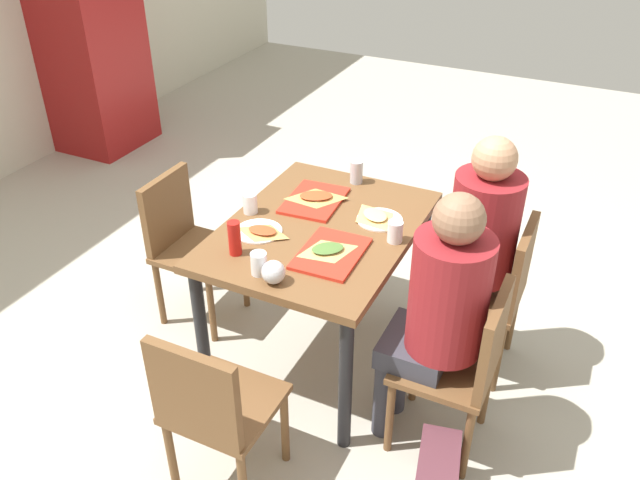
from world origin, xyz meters
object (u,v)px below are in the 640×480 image
main_table (320,245)px  tray_red_near (331,253)px  person_in_red (439,305)px  pizza_slice_c (262,231)px  plastic_cup_a (250,203)px  condiment_bottle (235,238)px  chair_left_end (212,407)px  soda_can (356,172)px  pizza_slice_d (375,216)px  plastic_cup_b (395,232)px  drink_fridge (90,34)px  plastic_cup_c (259,263)px  chair_far_side (185,238)px  foil_bundle (273,272)px  tray_red_far (314,200)px  chair_near_right (497,287)px  paper_plate_center (259,231)px  person_in_brown_jacket (474,237)px  paper_plate_near_edge (380,220)px  pizza_slice_b (316,197)px  chair_near_left (465,361)px

main_table → tray_red_near: (-0.20, -0.15, 0.11)m
person_in_red → pizza_slice_c: 0.88m
plastic_cup_a → condiment_bottle: (-0.34, -0.13, 0.03)m
chair_left_end → soda_can: (1.44, 0.02, 0.35)m
pizza_slice_d → plastic_cup_b: 0.21m
plastic_cup_b → drink_fridge: drink_fridge is taller
pizza_slice_d → plastic_cup_c: 0.69m
main_table → chair_far_side: bearing=90.0°
tray_red_near → soda_can: (0.68, 0.17, 0.05)m
pizza_slice_d → chair_left_end: bearing=169.5°
chair_far_side → foil_bundle: size_ratio=8.40×
tray_red_far → main_table: bearing=-147.4°
chair_near_right → paper_plate_center: 1.18m
chair_far_side → person_in_brown_jacket: bearing=-79.1°
paper_plate_center → pizza_slice_c: 0.03m
plastic_cup_b → chair_far_side: bearing=91.4°
paper_plate_near_edge → pizza_slice_b: (0.04, 0.36, 0.02)m
chair_left_end → plastic_cup_c: plastic_cup_c is taller
chair_near_left → pizza_slice_d: chair_near_left is taller
pizza_slice_b → chair_far_side: bearing=107.0°
pizza_slice_c → pizza_slice_d: 0.55m
chair_far_side → person_in_brown_jacket: size_ratio=0.67×
chair_near_right → pizza_slice_b: size_ratio=3.05×
pizza_slice_c → plastic_cup_c: bearing=-152.5°
paper_plate_near_edge → plastic_cup_a: 0.63m
person_in_red → tray_red_near: bearing=80.7°
plastic_cup_b → plastic_cup_c: 0.64m
soda_can → pizza_slice_b: bearing=159.7°
chair_near_left → plastic_cup_b: bearing=55.0°
tray_red_far → drink_fridge: bearing=62.1°
person_in_brown_jacket → pizza_slice_b: person_in_brown_jacket is taller
person_in_brown_jacket → condiment_bottle: (-0.66, 0.90, 0.12)m
main_table → tray_red_near: 0.27m
main_table → pizza_slice_d: bearing=-50.3°
pizza_slice_b → pizza_slice_d: pizza_slice_b is taller
person_in_brown_jacket → tray_red_near: (-0.48, 0.52, 0.05)m
tray_red_far → plastic_cup_c: 0.66m
soda_can → condiment_bottle: size_ratio=0.76×
paper_plate_near_edge → paper_plate_center: bearing=126.2°
main_table → pizza_slice_b: pizza_slice_b is taller
paper_plate_near_edge → plastic_cup_b: bearing=-138.2°
person_in_brown_jacket → plastic_cup_a: (-0.31, 1.03, 0.09)m
soda_can → plastic_cup_a: bearing=146.5°
person_in_brown_jacket → paper_plate_center: (-0.46, 0.90, 0.05)m
person_in_red → pizza_slice_d: bearing=45.1°
chair_left_end → plastic_cup_c: (0.50, 0.06, 0.34)m
tray_red_far → chair_left_end: bearing=-173.7°
paper_plate_center → pizza_slice_d: size_ratio=0.89×
chair_near_right → paper_plate_near_edge: chair_near_right is taller
pizza_slice_c → plastic_cup_a: bearing=45.2°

